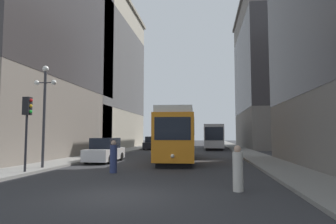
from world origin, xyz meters
TOP-DOWN VIEW (x-y plane):
  - ground_plane at (0.00, 0.00)m, footprint 200.00×200.00m
  - sidewalk_left at (-7.38, 40.00)m, footprint 2.70×120.00m
  - sidewalk_right at (7.38, 40.00)m, footprint 2.70×120.00m
  - streetcar at (0.65, 14.51)m, footprint 3.14×13.43m
  - transit_bus at (4.01, 34.08)m, footprint 2.84×12.01m
  - parked_car_left_near at (-4.73, 11.98)m, footprint 1.91×4.71m
  - parked_car_left_mid at (-4.73, 31.44)m, footprint 1.93×4.86m
  - pedestrian_crossing_near at (-2.08, 5.88)m, footprint 0.39×0.39m
  - pedestrian_crossing_far at (4.09, 1.40)m, footprint 0.37×0.37m
  - traffic_light_near_left at (-6.41, 4.62)m, footprint 0.47×0.36m
  - lamp_post_left_near at (-6.63, 6.61)m, footprint 1.41×0.36m
  - building_left_corner at (-15.81, 33.04)m, footprint 14.75×22.23m
  - building_left_midblock at (-15.59, 15.60)m, footprint 14.32×20.72m
  - building_right_corner at (16.38, 39.74)m, footprint 15.90×22.27m

SIDE VIEW (x-z plane):
  - ground_plane at x=0.00m, z-range 0.00..0.00m
  - sidewalk_left at x=-7.38m, z-range 0.00..0.15m
  - sidewalk_right at x=7.38m, z-range 0.00..0.15m
  - pedestrian_crossing_far at x=4.09m, z-range -0.06..1.62m
  - pedestrian_crossing_near at x=-2.08m, z-range -0.06..1.69m
  - parked_car_left_near at x=-4.73m, z-range -0.07..1.75m
  - parked_car_left_mid at x=-4.73m, z-range -0.07..1.75m
  - transit_bus at x=4.01m, z-range 0.22..3.67m
  - streetcar at x=0.65m, z-range 0.16..4.05m
  - traffic_light_near_left at x=-6.41m, z-range 1.20..5.11m
  - lamp_post_left_near at x=-6.63m, z-range 1.06..7.12m
  - building_left_corner at x=-15.81m, z-range 0.33..23.05m
  - building_right_corner at x=16.38m, z-range 0.35..23.98m
  - building_left_midblock at x=-15.59m, z-range 0.41..27.17m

